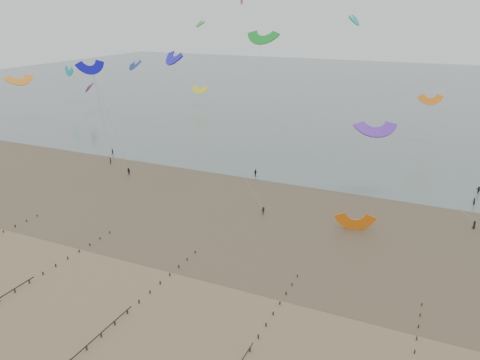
# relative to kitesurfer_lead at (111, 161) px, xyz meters

# --- Properties ---
(ground) EXTENTS (500.00, 500.00, 0.00)m
(ground) POSITION_rel_kitesurfer_lead_xyz_m (40.53, -45.02, -0.91)
(ground) COLOR brown
(ground) RESTS_ON ground
(sea_and_shore) EXTENTS (500.00, 665.00, 0.03)m
(sea_and_shore) POSITION_rel_kitesurfer_lead_xyz_m (36.45, -10.61, -0.90)
(sea_and_shore) COLOR #475654
(sea_and_shore) RESTS_ON ground
(kitesurfer_lead) EXTENTS (0.79, 0.74, 1.81)m
(kitesurfer_lead) POSITION_rel_kitesurfer_lead_xyz_m (0.00, 0.00, 0.00)
(kitesurfer_lead) COLOR black
(kitesurfer_lead) RESTS_ON ground
(kitesurfers) EXTENTS (126.87, 31.64, 1.86)m
(kitesurfers) POSITION_rel_kitesurfer_lead_xyz_m (62.17, 3.99, -0.05)
(kitesurfers) COLOR black
(kitesurfers) RESTS_ON ground
(grounded_kite) EXTENTS (7.35, 6.38, 3.46)m
(grounded_kite) POSITION_rel_kitesurfer_lead_xyz_m (67.11, -12.81, -0.91)
(grounded_kite) COLOR orange
(grounded_kite) RESTS_ON ground
(kites_airborne) EXTENTS (255.54, 119.77, 42.10)m
(kites_airborne) POSITION_rel_kitesurfer_lead_xyz_m (27.07, 43.05, 19.23)
(kites_airborne) COLOR #96125F
(kites_airborne) RESTS_ON ground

